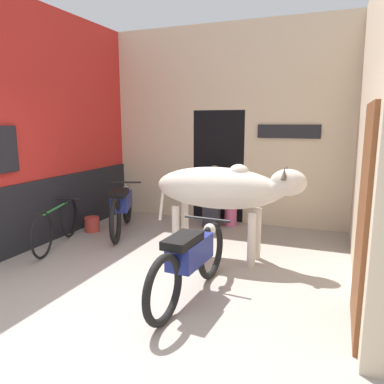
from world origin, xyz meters
name	(u,v)px	position (x,y,z in m)	size (l,w,h in m)	color
ground_plane	(109,319)	(0.00, 0.00, 0.00)	(30.00, 30.00, 0.00)	#9E9389
wall_left_shopfront	(50,130)	(-2.38, 2.00, 1.79)	(0.25, 4.03, 3.71)	red
wall_back_with_doorway	(227,139)	(-0.05, 4.27, 1.59)	(4.58, 0.94, 3.71)	beige
wall_right_with_door	(373,131)	(2.38, 1.96, 1.82)	(0.22, 4.03, 3.71)	beige
cow	(223,189)	(0.55, 2.05, 1.00)	(2.14, 0.64, 1.38)	beige
motorcycle_near	(190,259)	(0.59, 0.72, 0.46)	(0.58, 1.91, 0.81)	black
motorcycle_far	(122,206)	(-1.46, 2.62, 0.47)	(0.87, 1.84, 0.83)	black
bicycle	(57,225)	(-1.99, 1.59, 0.35)	(0.61, 1.62, 0.69)	black
shopkeeper_seated	(213,195)	(-0.08, 3.57, 0.59)	(0.43, 0.33, 1.14)	#282833
plastic_stool	(231,215)	(0.21, 3.72, 0.21)	(0.33, 0.33, 0.39)	#DB6093
bucket	(92,224)	(-1.98, 2.46, 0.13)	(0.26, 0.26, 0.26)	#C63D33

